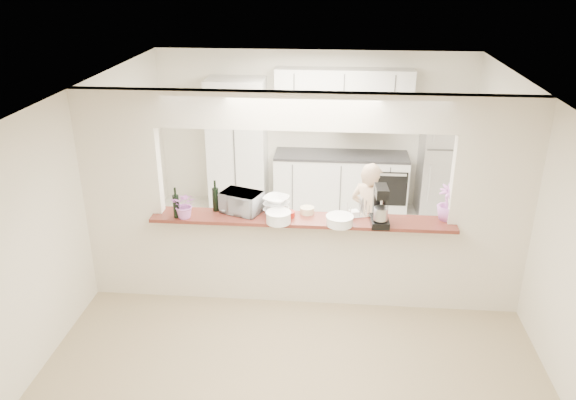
# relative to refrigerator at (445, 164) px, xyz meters

# --- Properties ---
(floor) EXTENTS (6.00, 6.00, 0.00)m
(floor) POSITION_rel_refrigerator_xyz_m (-2.05, -2.65, -0.85)
(floor) COLOR tan
(floor) RESTS_ON ground
(tile_overlay) EXTENTS (5.00, 2.90, 0.01)m
(tile_overlay) POSITION_rel_refrigerator_xyz_m (-2.05, -1.10, -0.84)
(tile_overlay) COLOR beige
(tile_overlay) RESTS_ON floor
(partition) EXTENTS (5.00, 0.15, 2.50)m
(partition) POSITION_rel_refrigerator_xyz_m (-2.05, -2.65, 0.63)
(partition) COLOR silver
(partition) RESTS_ON floor
(bar_counter) EXTENTS (3.40, 0.38, 1.09)m
(bar_counter) POSITION_rel_refrigerator_xyz_m (-2.05, -2.65, -0.27)
(bar_counter) COLOR silver
(bar_counter) RESTS_ON floor
(kitchen_cabinets) EXTENTS (3.15, 0.62, 2.25)m
(kitchen_cabinets) POSITION_rel_refrigerator_xyz_m (-2.24, 0.07, 0.12)
(kitchen_cabinets) COLOR silver
(kitchen_cabinets) RESTS_ON floor
(refrigerator) EXTENTS (0.75, 0.70, 1.70)m
(refrigerator) POSITION_rel_refrigerator_xyz_m (0.00, 0.00, 0.00)
(refrigerator) COLOR #A7A7AC
(refrigerator) RESTS_ON floor
(flower_left) EXTENTS (0.29, 0.25, 0.31)m
(flower_left) POSITION_rel_refrigerator_xyz_m (-3.35, -2.80, 0.40)
(flower_left) COLOR #E076C7
(flower_left) RESTS_ON bar_counter
(wine_bottle_a) EXTENTS (0.07, 0.07, 0.36)m
(wine_bottle_a) POSITION_rel_refrigerator_xyz_m (-3.45, -2.80, 0.38)
(wine_bottle_a) COLOR black
(wine_bottle_a) RESTS_ON bar_counter
(wine_bottle_b) EXTENTS (0.07, 0.07, 0.37)m
(wine_bottle_b) POSITION_rel_refrigerator_xyz_m (-3.05, -2.58, 0.38)
(wine_bottle_b) COLOR black
(wine_bottle_b) RESTS_ON bar_counter
(toaster_oven) EXTENTS (0.52, 0.43, 0.24)m
(toaster_oven) POSITION_rel_refrigerator_xyz_m (-2.75, -2.60, 0.36)
(toaster_oven) COLOR #BCBCC1
(toaster_oven) RESTS_ON bar_counter
(serving_bowls) EXTENTS (0.36, 0.36, 0.20)m
(serving_bowls) POSITION_rel_refrigerator_xyz_m (-2.35, -2.60, 0.34)
(serving_bowls) COLOR white
(serving_bowls) RESTS_ON bar_counter
(plate_stack_a) EXTENTS (0.28, 0.28, 0.13)m
(plate_stack_a) POSITION_rel_refrigerator_xyz_m (-2.30, -2.84, 0.30)
(plate_stack_a) COLOR white
(plate_stack_a) RESTS_ON bar_counter
(plate_stack_b) EXTENTS (0.30, 0.30, 0.11)m
(plate_stack_b) POSITION_rel_refrigerator_xyz_m (-1.63, -2.84, 0.29)
(plate_stack_b) COLOR white
(plate_stack_b) RESTS_ON bar_counter
(red_bowl) EXTENTS (0.14, 0.14, 0.06)m
(red_bowl) POSITION_rel_refrigerator_xyz_m (-2.20, -2.68, 0.27)
(red_bowl) COLOR maroon
(red_bowl) RESTS_ON bar_counter
(tan_bowl) EXTENTS (0.16, 0.16, 0.07)m
(tan_bowl) POSITION_rel_refrigerator_xyz_m (-2.00, -2.57, 0.28)
(tan_bowl) COLOR beige
(tan_bowl) RESTS_ON bar_counter
(utensil_caddy) EXTENTS (0.26, 0.20, 0.22)m
(utensil_caddy) POSITION_rel_refrigerator_xyz_m (-1.42, -2.60, 0.33)
(utensil_caddy) COLOR silver
(utensil_caddy) RESTS_ON bar_counter
(stand_mixer) EXTENTS (0.21, 0.32, 0.45)m
(stand_mixer) POSITION_rel_refrigerator_xyz_m (-1.20, -2.78, 0.44)
(stand_mixer) COLOR black
(stand_mixer) RESTS_ON bar_counter
(flower_right) EXTENTS (0.26, 0.26, 0.41)m
(flower_right) POSITION_rel_refrigerator_xyz_m (-0.45, -2.60, 0.44)
(flower_right) COLOR #C870D1
(flower_right) RESTS_ON bar_counter
(person) EXTENTS (0.64, 0.58, 1.46)m
(person) POSITION_rel_refrigerator_xyz_m (-1.25, -1.85, -0.12)
(person) COLOR tan
(person) RESTS_ON floor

